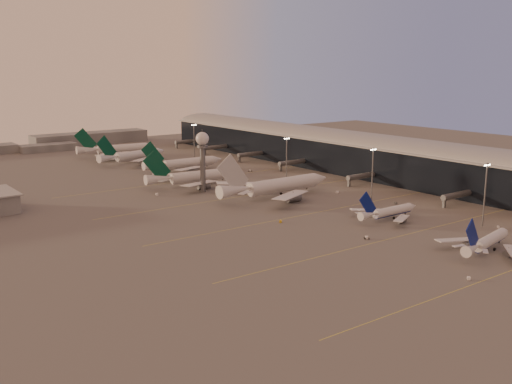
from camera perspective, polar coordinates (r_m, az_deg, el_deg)
ground at (r=203.98m, az=11.82°, el=-5.78°), size 700.00×700.00×0.00m
taxiway_markings at (r=262.17m, az=7.05°, el=-1.62°), size 180.00×185.25×0.02m
terminal at (r=352.06m, az=10.21°, el=3.51°), size 57.00×362.00×23.04m
radar_tower at (r=293.20m, az=-5.12°, el=4.03°), size 6.40×6.40×31.10m
mast_a at (r=245.98m, az=20.99°, el=0.03°), size 3.60×0.56×25.00m
mast_b at (r=276.29m, az=11.03°, el=1.85°), size 3.60×0.56×25.00m
mast_c at (r=312.16m, az=2.93°, el=3.21°), size 3.60×0.56×25.00m
mast_d at (r=384.07m, az=-5.91°, el=4.82°), size 3.60×0.56×25.00m
distant_horizon at (r=480.15m, az=-18.34°, el=4.53°), size 165.00×37.50×9.00m
narrowbody_near at (r=215.50m, az=21.18°, el=-4.58°), size 36.47×28.83×14.39m
narrowbody_mid at (r=248.02m, az=12.54°, el=-1.97°), size 34.37×27.47×13.44m
widebody_white at (r=283.38m, az=1.96°, el=0.32°), size 65.97×52.84×23.20m
greentail_a at (r=312.00m, az=-5.82°, el=1.26°), size 55.15×44.40×20.03m
greentail_b at (r=356.09m, az=-6.84°, el=2.56°), size 53.08×42.87×19.28m
greentail_c at (r=391.72m, az=-11.60°, el=3.26°), size 52.93×42.23×19.60m
greentail_d at (r=423.81m, az=-13.08°, el=3.87°), size 55.98×45.00×20.35m
gsv_truck_a at (r=186.84m, az=19.60°, el=-7.57°), size 4.97×4.69×2.03m
gsv_catering_a at (r=247.71m, az=22.10°, el=-2.82°), size 4.71×3.15×3.56m
gsv_tug_mid at (r=219.32m, az=10.49°, el=-4.31°), size 4.32×3.92×1.06m
gsv_truck_b at (r=276.52m, az=13.21°, el=-0.90°), size 5.45×2.14×2.19m
gsv_truck_c at (r=238.32m, az=2.36°, el=-2.67°), size 4.90×4.99×2.08m
gsv_catering_b at (r=294.47m, az=7.79°, el=0.29°), size 5.47×2.93×4.32m
gsv_truck_d at (r=290.92m, az=-9.44°, el=-0.08°), size 4.04×6.54×2.48m
gsv_tug_hangar at (r=351.09m, az=-0.56°, el=2.03°), size 3.60×2.20×1.02m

